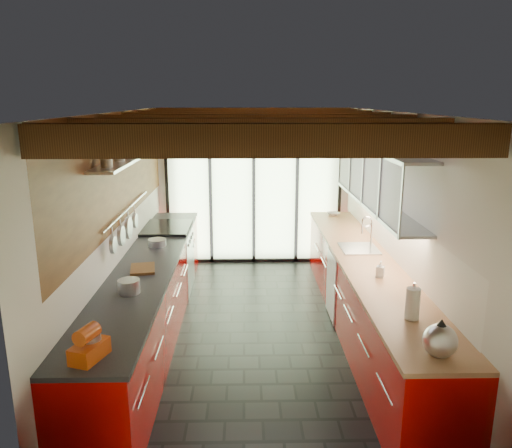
# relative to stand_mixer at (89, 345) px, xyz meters

# --- Properties ---
(ground) EXTENTS (5.50, 5.50, 0.00)m
(ground) POSITION_rel_stand_mixer_xyz_m (1.27, 2.24, -1.02)
(ground) COLOR black
(ground) RESTS_ON ground
(room_shell) EXTENTS (5.50, 5.50, 5.50)m
(room_shell) POSITION_rel_stand_mixer_xyz_m (1.27, 2.24, 0.63)
(room_shell) COLOR silver
(room_shell) RESTS_ON ground
(ceiling_beams) EXTENTS (3.14, 5.06, 4.90)m
(ceiling_beams) POSITION_rel_stand_mixer_xyz_m (1.27, 2.62, 1.44)
(ceiling_beams) COLOR #593316
(ceiling_beams) RESTS_ON ground
(glass_door) EXTENTS (2.95, 0.10, 2.90)m
(glass_door) POSITION_rel_stand_mixer_xyz_m (1.27, 4.94, 0.63)
(glass_door) COLOR #C6EAAD
(glass_door) RESTS_ON ground
(left_counter) EXTENTS (0.68, 5.00, 0.92)m
(left_counter) POSITION_rel_stand_mixer_xyz_m (-0.01, 2.24, -0.56)
(left_counter) COLOR #AE0502
(left_counter) RESTS_ON ground
(range_stove) EXTENTS (0.66, 0.90, 0.97)m
(range_stove) POSITION_rel_stand_mixer_xyz_m (-0.01, 3.69, -0.55)
(range_stove) COLOR silver
(range_stove) RESTS_ON ground
(right_counter) EXTENTS (0.68, 5.00, 0.92)m
(right_counter) POSITION_rel_stand_mixer_xyz_m (2.54, 2.24, -0.56)
(right_counter) COLOR #AE0502
(right_counter) RESTS_ON ground
(sink_assembly) EXTENTS (0.45, 0.52, 0.43)m
(sink_assembly) POSITION_rel_stand_mixer_xyz_m (2.56, 2.64, -0.06)
(sink_assembly) COLOR silver
(sink_assembly) RESTS_ON right_counter
(upper_cabinets_right) EXTENTS (0.34, 3.00, 3.00)m
(upper_cabinets_right) POSITION_rel_stand_mixer_xyz_m (2.70, 2.54, 0.83)
(upper_cabinets_right) COLOR silver
(upper_cabinets_right) RESTS_ON ground
(left_wall_fixtures) EXTENTS (0.28, 2.60, 0.96)m
(left_wall_fixtures) POSITION_rel_stand_mixer_xyz_m (-0.20, 2.39, 0.86)
(left_wall_fixtures) COLOR silver
(left_wall_fixtures) RESTS_ON ground
(stand_mixer) EXTENTS (0.25, 0.33, 0.27)m
(stand_mixer) POSITION_rel_stand_mixer_xyz_m (0.00, 0.00, 0.00)
(stand_mixer) COLOR #CF4910
(stand_mixer) RESTS_ON left_counter
(pot_large) EXTENTS (0.28, 0.28, 0.13)m
(pot_large) POSITION_rel_stand_mixer_xyz_m (0.00, 1.25, -0.04)
(pot_large) COLOR silver
(pot_large) RESTS_ON left_counter
(pot_small) EXTENTS (0.25, 0.25, 0.09)m
(pot_small) POSITION_rel_stand_mixer_xyz_m (0.00, 2.84, -0.06)
(pot_small) COLOR silver
(pot_small) RESTS_ON left_counter
(cutting_board) EXTENTS (0.32, 0.40, 0.03)m
(cutting_board) POSITION_rel_stand_mixer_xyz_m (0.00, 1.91, -0.09)
(cutting_board) COLOR brown
(cutting_board) RESTS_ON left_counter
(kettle) EXTENTS (0.31, 0.34, 0.30)m
(kettle) POSITION_rel_stand_mixer_xyz_m (2.54, -0.01, 0.03)
(kettle) COLOR silver
(kettle) RESTS_ON right_counter
(paper_towel) EXTENTS (0.15, 0.15, 0.33)m
(paper_towel) POSITION_rel_stand_mixer_xyz_m (2.54, 0.61, 0.03)
(paper_towel) COLOR white
(paper_towel) RESTS_ON right_counter
(soap_bottle) EXTENTS (0.11, 0.11, 0.18)m
(soap_bottle) POSITION_rel_stand_mixer_xyz_m (2.54, 1.63, -0.02)
(soap_bottle) COLOR silver
(soap_bottle) RESTS_ON right_counter
(bowl) EXTENTS (0.24, 0.24, 0.05)m
(bowl) POSITION_rel_stand_mixer_xyz_m (2.54, 4.49, -0.08)
(bowl) COLOR silver
(bowl) RESTS_ON right_counter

